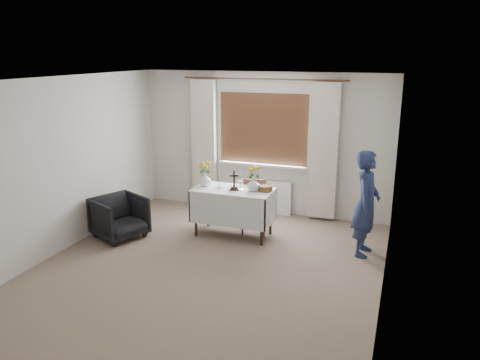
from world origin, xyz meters
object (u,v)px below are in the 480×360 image
Objects in this scene: wooden_chair at (254,207)px; armchair at (120,217)px; wooden_cross at (234,180)px; flower_vase_right at (253,184)px; person at (366,203)px; flower_vase_left at (205,179)px; altar_table at (233,212)px.

armchair is (-1.92, -0.89, -0.10)m from wooden_chair.
wooden_cross is (-0.25, -0.24, 0.49)m from wooden_chair.
wooden_chair is 1.18× the size of armchair.
flower_vase_right reaches higher than wooden_chair.
flower_vase_right is (-1.69, 0.05, 0.10)m from person.
person reaches higher than wooden_cross.
armchair is 0.48× the size of person.
flower_vase_right is at bearing -0.76° from flower_vase_left.
wooden_cross is at bearing -170.07° from flower_vase_right.
altar_table is 1.78m from armchair.
wooden_cross is at bearing -44.03° from armchair.
wooden_cross is at bearing -150.21° from wooden_chair.
person is at bearing -21.61° from wooden_chair.
altar_table is 2.04m from person.
wooden_cross is (0.02, -0.03, 0.53)m from altar_table.
wooden_cross is at bearing -51.42° from altar_table.
altar_table is 1.45× the size of wooden_chair.
wooden_cross reaches higher than altar_table.
flower_vase_left is at bearing 178.91° from wooden_chair.
wooden_chair is 4.17× the size of flower_vase_right.
armchair is 1.45m from flower_vase_left.
flower_vase_right is at bearing -14.69° from wooden_cross.
armchair is at bearing 176.70° from wooden_cross.
flower_vase_left reaches higher than altar_table.
wooden_chair is at bearing 103.89° from flower_vase_right.
altar_table is 0.54m from wooden_cross.
armchair is 3.74m from person.
wooden_chair is 2.11m from armchair.
altar_table is 0.69m from flower_vase_left.
wooden_chair is 0.56× the size of person.
flower_vase_left is at bearing 176.31° from altar_table.
altar_table is at bearing 103.97° from wooden_cross.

